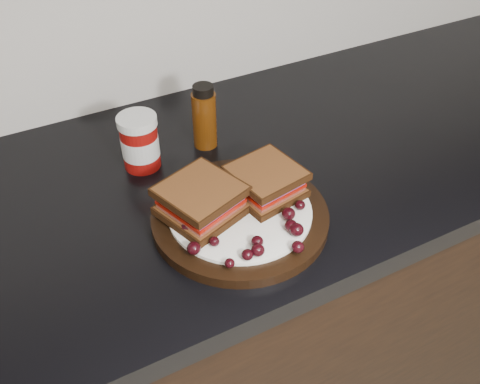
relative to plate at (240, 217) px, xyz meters
The scene contains 30 objects.
base_cabinets 0.50m from the plate, 59.58° to the left, with size 3.96×0.58×0.86m, color black.
countertop 0.15m from the plate, 59.58° to the left, with size 3.98×0.60×0.04m, color black.
plate is the anchor object (origin of this frame).
sandwich_left 0.07m from the plate, 159.00° to the left, with size 0.11×0.11×0.05m, color brown, non-canonical shape.
sandwich_right 0.07m from the plate, 16.98° to the left, with size 0.10×0.10×0.05m, color brown, non-canonical shape.
grape_0 0.12m from the plate, 153.21° to the right, with size 0.02×0.02×0.02m, color black.
grape_1 0.09m from the plate, 143.63° to the right, with size 0.02×0.02×0.01m, color black.
grape_2 0.12m from the plate, 124.71° to the right, with size 0.01×0.01×0.01m, color black.
grape_3 0.11m from the plate, 112.07° to the right, with size 0.02×0.02×0.02m, color black.
grape_4 0.10m from the plate, 103.06° to the right, with size 0.02×0.02×0.02m, color black.
grape_5 0.09m from the plate, 100.10° to the right, with size 0.02×0.02×0.02m, color black.
grape_6 0.12m from the plate, 74.99° to the right, with size 0.02×0.02×0.02m, color black.
grape_7 0.10m from the plate, 61.38° to the right, with size 0.02×0.02×0.02m, color black.
grape_8 0.09m from the plate, 59.13° to the right, with size 0.02×0.02×0.02m, color black.
grape_9 0.08m from the plate, 43.40° to the right, with size 0.02×0.02×0.02m, color black.
grape_10 0.10m from the plate, 26.72° to the right, with size 0.02×0.02×0.02m, color black.
grape_11 0.08m from the plate, 10.69° to the right, with size 0.02×0.02×0.02m, color black.
grape_12 0.10m from the plate, ahead, with size 0.02×0.02×0.01m, color black.
grape_13 0.10m from the plate, 23.78° to the left, with size 0.02×0.02×0.01m, color black.
grape_14 0.07m from the plate, 32.44° to the left, with size 0.01×0.01×0.01m, color black.
grape_15 0.06m from the plate, 122.82° to the left, with size 0.02×0.02×0.02m, color black.
grape_16 0.09m from the plate, 147.84° to the left, with size 0.02×0.02×0.02m, color black.
grape_17 0.08m from the plate, 166.10° to the left, with size 0.02×0.02×0.02m, color black.
grape_18 0.10m from the plate, behind, with size 0.02×0.02×0.02m, color black.
grape_19 0.10m from the plate, behind, with size 0.02×0.02×0.02m, color black.
grape_20 0.06m from the plate, 150.02° to the left, with size 0.02×0.02×0.02m, color black.
grape_21 0.07m from the plate, 163.85° to the left, with size 0.02×0.02×0.02m, color black.
grape_22 0.06m from the plate, behind, with size 0.01×0.01×0.01m, color black.
condiment_jar 0.23m from the plate, 112.40° to the left, with size 0.07×0.07×0.10m, color maroon.
oil_bottle 0.23m from the plate, 79.33° to the left, with size 0.04×0.04×0.12m, color #482207.
Camera 1 is at (-0.36, 1.03, 1.49)m, focal length 40.00 mm.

